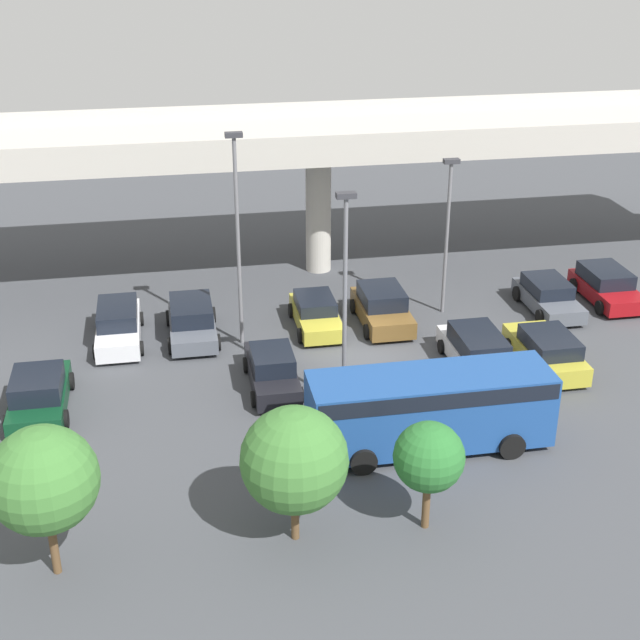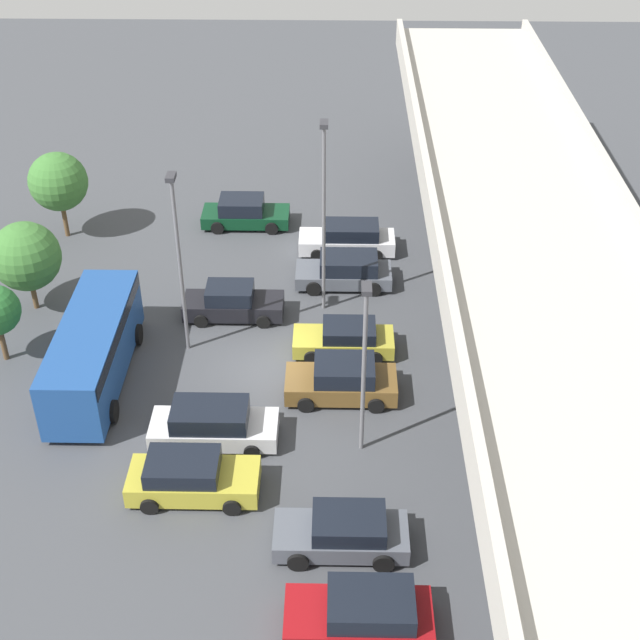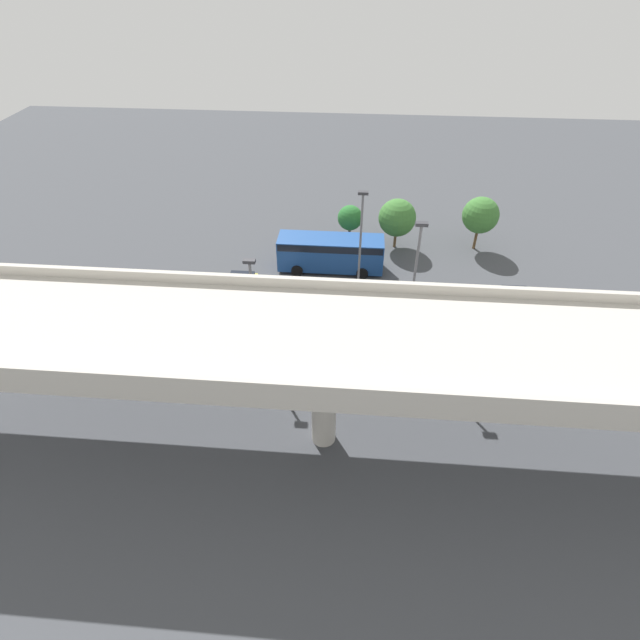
{
  "view_description": "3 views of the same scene",
  "coord_description": "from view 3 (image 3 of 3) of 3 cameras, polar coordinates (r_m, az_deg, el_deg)",
  "views": [
    {
      "loc": [
        -7.72,
        -32.51,
        17.15
      ],
      "look_at": [
        -1.79,
        -0.13,
        1.88
      ],
      "focal_mm": 50.0,
      "sensor_mm": 36.0,
      "label": 1
    },
    {
      "loc": [
        29.82,
        2.67,
        23.19
      ],
      "look_at": [
        -1.5,
        2.08,
        1.58
      ],
      "focal_mm": 50.0,
      "sensor_mm": 36.0,
      "label": 2
    },
    {
      "loc": [
        -1.23,
        27.51,
        21.9
      ],
      "look_at": [
        0.95,
        0.97,
        1.01
      ],
      "focal_mm": 28.0,
      "sensor_mm": 36.0,
      "label": 3
    }
  ],
  "objects": [
    {
      "name": "tree_front_right",
      "position": [
        43.53,
        3.46,
        11.57
      ],
      "size": [
        2.14,
        2.14,
        3.58
      ],
      "color": "brown",
      "rests_on": "ground_plane"
    },
    {
      "name": "lamp_post_mid_lot",
      "position": [
        30.5,
        10.68,
        4.39
      ],
      "size": [
        0.7,
        0.35,
        9.18
      ],
      "color": "slate",
      "rests_on": "ground_plane"
    },
    {
      "name": "parked_car_6",
      "position": [
        36.64,
        -5.0,
        2.72
      ],
      "size": [
        2.16,
        4.84,
        1.62
      ],
      "rotation": [
        0.0,
        0.0,
        1.57
      ],
      "color": "silver",
      "rests_on": "ground_plane"
    },
    {
      "name": "tree_front_centre",
      "position": [
        43.37,
        8.82,
        11.47
      ],
      "size": [
        3.17,
        3.17,
        4.35
      ],
      "color": "brown",
      "rests_on": "ground_plane"
    },
    {
      "name": "lamp_post_near_aisle",
      "position": [
        30.16,
        -7.62,
        2.04
      ],
      "size": [
        0.7,
        0.35,
        7.27
      ],
      "color": "slate",
      "rests_on": "ground_plane"
    },
    {
      "name": "parked_car_8",
      "position": [
        34.13,
        -14.95,
        -1.82
      ],
      "size": [
        2.13,
        4.46,
        1.47
      ],
      "rotation": [
        0.0,
        0.0,
        -1.57
      ],
      "color": "#515660",
      "rests_on": "ground_plane"
    },
    {
      "name": "shuttle_bus",
      "position": [
        40.19,
        1.23,
        7.89
      ],
      "size": [
        8.37,
        2.71,
        2.81
      ],
      "color": "#1E478C",
      "rests_on": "ground_plane"
    },
    {
      "name": "highway_overpass",
      "position": [
        23.19,
        0.49,
        -3.03
      ],
      "size": [
        49.05,
        7.73,
        7.92
      ],
      "color": "#BCB7AD",
      "rests_on": "ground_plane"
    },
    {
      "name": "parked_car_7",
      "position": [
        37.53,
        -9.14,
        3.27
      ],
      "size": [
        2.21,
        4.63,
        1.58
      ],
      "rotation": [
        0.0,
        0.0,
        1.57
      ],
      "color": "gold",
      "rests_on": "ground_plane"
    },
    {
      "name": "ground_plane",
      "position": [
        35.19,
        1.67,
        -0.4
      ],
      "size": [
        102.36,
        102.36,
        0.0
      ],
      "primitive_type": "plane",
      "color": "#424449"
    },
    {
      "name": "parked_car_4",
      "position": [
        32.31,
        3.81,
        -3.07
      ],
      "size": [
        2.05,
        4.35,
        1.41
      ],
      "rotation": [
        0.0,
        0.0,
        -1.57
      ],
      "color": "gold",
      "rests_on": "ground_plane"
    },
    {
      "name": "tree_front_left",
      "position": [
        44.52,
        17.88,
        11.32
      ],
      "size": [
        3.03,
        3.03,
        4.66
      ],
      "color": "brown",
      "rests_on": "ground_plane"
    },
    {
      "name": "parked_car_0",
      "position": [
        38.28,
        21.42,
        1.56
      ],
      "size": [
        2.23,
        4.66,
        1.58
      ],
      "rotation": [
        0.0,
        0.0,
        1.57
      ],
      "color": "#0C381E",
      "rests_on": "ground_plane"
    },
    {
      "name": "parked_car_3",
      "position": [
        36.4,
        8.22,
        2.11
      ],
      "size": [
        1.98,
        4.56,
        1.62
      ],
      "rotation": [
        0.0,
        0.0,
        1.57
      ],
      "color": "black",
      "rests_on": "ground_plane"
    },
    {
      "name": "parked_car_1",
      "position": [
        33.29,
        18.89,
        -3.81
      ],
      "size": [
        2.07,
        4.88,
        1.6
      ],
      "rotation": [
        0.0,
        0.0,
        -1.57
      ],
      "color": "silver",
      "rests_on": "ground_plane"
    },
    {
      "name": "parked_car_5",
      "position": [
        32.46,
        -1.5,
        -2.48
      ],
      "size": [
        2.25,
        4.5,
        1.68
      ],
      "rotation": [
        0.0,
        0.0,
        -1.57
      ],
      "color": "brown",
      "rests_on": "ground_plane"
    },
    {
      "name": "parked_car_9",
      "position": [
        34.87,
        -20.24,
        -2.03
      ],
      "size": [
        2.26,
        4.48,
        1.54
      ],
      "rotation": [
        0.0,
        0.0,
        -1.57
      ],
      "color": "maroon",
      "rests_on": "ground_plane"
    },
    {
      "name": "parked_car_2",
      "position": [
        32.71,
        13.49,
        -3.44
      ],
      "size": [
        2.21,
        4.61,
        1.57
      ],
      "rotation": [
        0.0,
        0.0,
        -1.57
      ],
      "color": "#515660",
      "rests_on": "ground_plane"
    },
    {
      "name": "lamp_post_by_overpass",
      "position": [
        35.57,
        4.67,
        9.33
      ],
      "size": [
        0.7,
        0.35,
        8.3
      ],
      "color": "slate",
      "rests_on": "ground_plane"
    }
  ]
}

